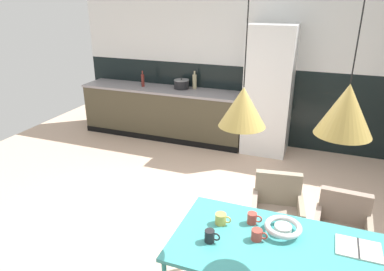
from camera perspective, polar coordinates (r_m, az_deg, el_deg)
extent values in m
plane|color=#CDAC93|center=(3.94, 1.25, -16.69)|extent=(8.57, 8.57, 0.00)
cube|color=black|center=(6.26, 10.65, 4.81)|extent=(6.59, 0.12, 1.33)
cube|color=silver|center=(6.01, 11.55, 16.97)|extent=(6.59, 0.12, 1.33)
cube|color=#47402E|center=(6.48, -4.65, 3.57)|extent=(2.98, 0.60, 0.86)
cube|color=gray|center=(6.36, -4.77, 7.44)|extent=(3.01, 0.63, 0.04)
cube|color=black|center=(6.36, -5.71, -0.50)|extent=(2.98, 0.01, 0.10)
cube|color=silver|center=(5.78, 12.28, 7.04)|extent=(0.72, 0.60, 2.05)
cube|color=teal|center=(2.78, 13.54, -17.23)|extent=(1.54, 0.87, 0.03)
cylinder|color=teal|center=(3.44, 1.45, -15.76)|extent=(0.04, 0.04, 0.71)
cube|color=gray|center=(3.62, 22.87, -14.70)|extent=(0.50, 0.48, 0.06)
cube|color=gray|center=(3.68, 23.42, -10.49)|extent=(0.46, 0.10, 0.32)
cube|color=gray|center=(3.58, 26.70, -13.85)|extent=(0.07, 0.42, 0.14)
cube|color=gray|center=(3.55, 19.51, -12.88)|extent=(0.07, 0.42, 0.14)
cylinder|color=black|center=(3.59, 18.91, -18.76)|extent=(0.02, 0.02, 0.37)
cylinder|color=black|center=(3.91, 25.51, -16.07)|extent=(0.02, 0.02, 0.37)
cylinder|color=black|center=(3.89, 19.47, -15.26)|extent=(0.02, 0.02, 0.37)
cylinder|color=black|center=(3.85, 18.86, -19.03)|extent=(0.03, 0.41, 0.02)
cube|color=gray|center=(3.64, 13.46, -12.58)|extent=(0.54, 0.53, 0.06)
cube|color=gray|center=(3.71, 13.71, -8.24)|extent=(0.46, 0.15, 0.35)
cube|color=gray|center=(3.61, 17.16, -11.48)|extent=(0.11, 0.42, 0.14)
cube|color=gray|center=(3.58, 10.03, -11.00)|extent=(0.11, 0.42, 0.14)
cylinder|color=black|center=(3.64, 16.45, -17.44)|extent=(0.02, 0.02, 0.40)
cylinder|color=black|center=(3.62, 9.86, -17.04)|extent=(0.02, 0.02, 0.40)
cylinder|color=black|center=(3.95, 16.13, -13.99)|extent=(0.02, 0.02, 0.40)
cylinder|color=black|center=(3.93, 10.15, -13.60)|extent=(0.02, 0.02, 0.40)
cylinder|color=black|center=(3.91, 15.97, -17.89)|extent=(0.08, 0.41, 0.02)
cylinder|color=black|center=(3.89, 9.82, -17.51)|extent=(0.08, 0.41, 0.02)
cylinder|color=silver|center=(2.89, 14.46, -14.45)|extent=(0.13, 0.13, 0.06)
torus|color=silver|center=(2.88, 14.51, -14.09)|extent=(0.29, 0.29, 0.04)
cube|color=white|center=(2.92, 23.75, -16.03)|extent=(0.16, 0.24, 0.01)
cube|color=white|center=(2.94, 26.87, -16.34)|extent=(0.16, 0.24, 0.01)
cube|color=#262628|center=(2.93, 25.34, -16.07)|extent=(0.01, 0.24, 0.00)
cylinder|color=gold|center=(2.91, 4.64, -13.25)|extent=(0.09, 0.09, 0.09)
torus|color=gold|center=(2.89, 5.75, -13.39)|extent=(0.06, 0.01, 0.06)
cylinder|color=#B23D33|center=(2.94, 9.66, -13.03)|extent=(0.08, 0.08, 0.09)
torus|color=#B23D33|center=(2.93, 10.65, -13.12)|extent=(0.06, 0.01, 0.06)
cylinder|color=#B23D33|center=(2.78, 10.41, -15.49)|extent=(0.08, 0.08, 0.09)
torus|color=#B23D33|center=(2.77, 11.53, -15.61)|extent=(0.06, 0.01, 0.06)
cylinder|color=black|center=(2.72, 2.85, -15.90)|extent=(0.08, 0.08, 0.10)
torus|color=black|center=(2.71, 3.89, -16.04)|extent=(0.07, 0.01, 0.07)
cylinder|color=black|center=(6.29, -1.71, 8.24)|extent=(0.26, 0.26, 0.15)
cylinder|color=gray|center=(6.27, -1.72, 8.95)|extent=(0.27, 0.27, 0.01)
sphere|color=black|center=(6.27, -1.72, 9.11)|extent=(0.02, 0.02, 0.02)
cylinder|color=maroon|center=(6.49, -7.95, 8.79)|extent=(0.06, 0.06, 0.22)
cylinder|color=maroon|center=(6.46, -8.02, 10.02)|extent=(0.02, 0.02, 0.07)
cylinder|color=tan|center=(6.29, 0.41, 8.70)|extent=(0.07, 0.07, 0.25)
cylinder|color=tan|center=(6.25, 0.42, 10.10)|extent=(0.03, 0.03, 0.06)
cylinder|color=black|center=(2.22, 8.88, 16.48)|extent=(0.01, 0.01, 0.69)
cone|color=tan|center=(2.31, 8.20, 4.61)|extent=(0.31, 0.31, 0.26)
cylinder|color=black|center=(2.20, 25.53, 15.54)|extent=(0.01, 0.01, 0.63)
cone|color=tan|center=(2.29, 23.63, 3.82)|extent=(0.34, 0.34, 0.32)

